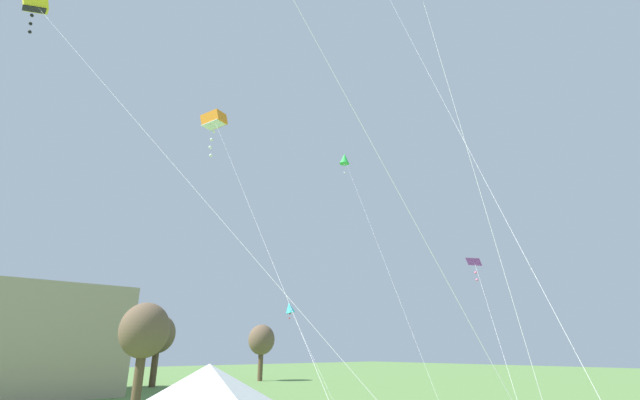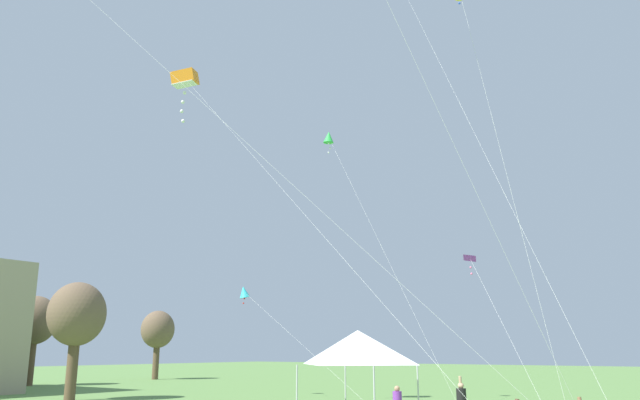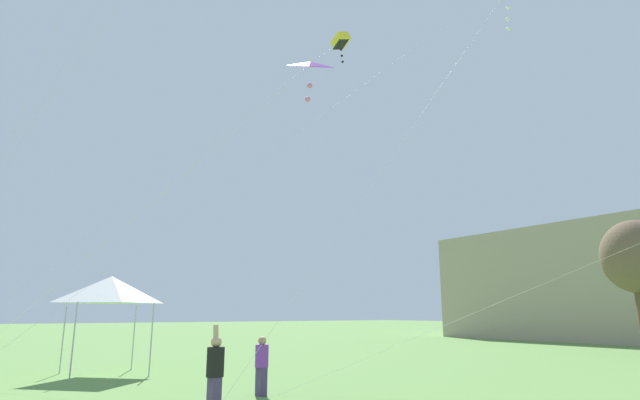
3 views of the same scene
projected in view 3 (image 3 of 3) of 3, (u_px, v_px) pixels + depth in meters
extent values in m
cube|color=tan|center=(593.00, 284.00, 43.14)|extent=(23.88, 12.16, 9.42)
ellipsoid|color=brown|center=(636.00, 256.00, 27.44)|extent=(3.62, 3.62, 4.02)
cylinder|color=#B7B7BC|center=(63.00, 338.00, 19.18)|extent=(0.05, 0.05, 2.63)
cylinder|color=#B7B7BC|center=(73.00, 341.00, 17.04)|extent=(0.05, 0.05, 2.63)
cylinder|color=#B7B7BC|center=(134.00, 336.00, 20.60)|extent=(0.05, 0.05, 2.63)
cylinder|color=#B7B7BC|center=(151.00, 339.00, 18.46)|extent=(0.05, 0.05, 2.63)
pyramid|color=white|center=(111.00, 290.00, 19.22)|extent=(2.92, 2.92, 1.01)
cube|color=#473860|center=(261.00, 382.00, 14.00)|extent=(0.36, 0.20, 0.75)
cylinder|color=purple|center=(262.00, 356.00, 14.15)|extent=(0.38, 0.38, 0.62)
sphere|color=tan|center=(262.00, 341.00, 14.24)|extent=(0.24, 0.24, 0.24)
cube|color=#473860|center=(214.00, 396.00, 11.46)|extent=(0.39, 0.21, 0.81)
cylinder|color=black|center=(215.00, 362.00, 11.62)|extent=(0.41, 0.41, 0.67)
sphere|color=tan|center=(216.00, 342.00, 11.72)|extent=(0.25, 0.25, 0.25)
cylinder|color=tan|center=(216.00, 337.00, 11.76)|extent=(0.20, 0.15, 0.58)
cylinder|color=silver|center=(432.00, 98.00, 13.74)|extent=(4.67, 10.17, 16.07)
cylinder|color=silver|center=(26.00, 102.00, 15.15)|extent=(1.52, 3.37, 17.01)
cylinder|color=silver|center=(96.00, 251.00, 11.90)|extent=(9.19, 6.29, 7.43)
pyramid|color=purple|center=(310.00, 64.00, 10.67)|extent=(0.87, 0.94, 0.39)
sphere|color=pink|center=(310.00, 86.00, 10.58)|extent=(0.11, 0.11, 0.11)
sphere|color=pink|center=(308.00, 99.00, 10.51)|extent=(0.11, 0.11, 0.11)
cylinder|color=silver|center=(571.00, 272.00, 15.67)|extent=(8.56, 16.12, 7.01)
cylinder|color=silver|center=(77.00, 42.00, 22.03)|extent=(9.82, 8.05, 27.91)
cylinder|color=silver|center=(298.00, 133.00, 20.50)|extent=(6.24, 21.06, 18.99)
sphere|color=white|center=(508.00, 8.00, 25.44)|extent=(0.22, 0.22, 0.22)
sphere|color=white|center=(508.00, 19.00, 25.34)|extent=(0.22, 0.22, 0.22)
sphere|color=white|center=(509.00, 29.00, 25.11)|extent=(0.22, 0.22, 0.22)
cylinder|color=silver|center=(211.00, 141.00, 23.54)|extent=(6.54, 20.18, 20.35)
cube|color=yellow|center=(341.00, 40.00, 33.88)|extent=(1.17, 1.11, 1.07)
cube|color=black|center=(341.00, 44.00, 33.81)|extent=(0.97, 0.90, 0.55)
sphere|color=black|center=(341.00, 50.00, 33.77)|extent=(0.17, 0.17, 0.17)
sphere|color=black|center=(342.00, 56.00, 33.66)|extent=(0.17, 0.17, 0.17)
sphere|color=black|center=(343.00, 62.00, 33.51)|extent=(0.17, 0.17, 0.17)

